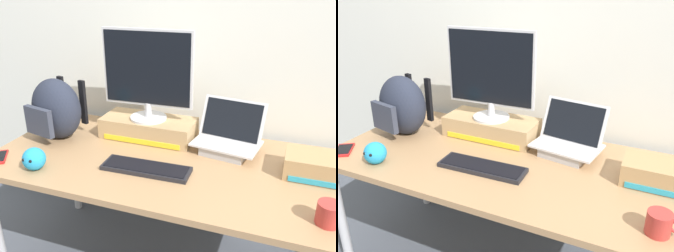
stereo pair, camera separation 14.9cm
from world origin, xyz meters
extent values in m
cube|color=silver|center=(0.00, 0.51, 1.30)|extent=(7.00, 0.10, 2.60)
cube|color=#A87F56|center=(0.00, 0.00, 0.70)|extent=(1.75, 0.82, 0.03)
cylinder|color=#B2B2B7|center=(-0.82, 0.35, 0.34)|extent=(0.05, 0.05, 0.68)
cylinder|color=#B2B2B7|center=(0.82, 0.35, 0.34)|extent=(0.05, 0.05, 0.68)
cube|color=tan|center=(-0.19, 0.22, 0.77)|extent=(0.51, 0.22, 0.11)
cube|color=yellow|center=(-0.19, 0.11, 0.73)|extent=(0.44, 0.00, 0.03)
cylinder|color=silver|center=(-0.19, 0.22, 0.83)|extent=(0.20, 0.20, 0.01)
cylinder|color=silver|center=(-0.19, 0.22, 0.87)|extent=(0.04, 0.04, 0.08)
cube|color=silver|center=(-0.19, 0.22, 1.10)|extent=(0.49, 0.04, 0.40)
cube|color=black|center=(-0.19, 0.21, 1.10)|extent=(0.47, 0.02, 0.38)
cube|color=#ADADB2|center=(0.25, 0.18, 0.73)|extent=(0.25, 0.23, 0.05)
cube|color=silver|center=(0.25, 0.18, 0.76)|extent=(0.35, 0.27, 0.01)
cube|color=#B7B7BC|center=(0.25, 0.20, 0.77)|extent=(0.30, 0.16, 0.00)
cube|color=silver|center=(0.26, 0.24, 0.87)|extent=(0.34, 0.14, 0.20)
cube|color=black|center=(0.26, 0.24, 0.87)|extent=(0.30, 0.12, 0.18)
cube|color=black|center=(-0.06, -0.13, 0.72)|extent=(0.42, 0.14, 0.02)
cube|color=black|center=(-0.06, -0.13, 0.73)|extent=(0.39, 0.12, 0.00)
ellipsoid|color=#232838|center=(-0.66, 0.05, 0.88)|extent=(0.34, 0.27, 0.33)
cube|color=#333847|center=(-0.69, -0.07, 0.84)|extent=(0.18, 0.07, 0.15)
cube|color=black|center=(-0.72, 0.19, 0.89)|extent=(0.04, 0.03, 0.25)
cube|color=black|center=(-0.56, 0.15, 0.89)|extent=(0.04, 0.03, 0.25)
cylinder|color=#B2332D|center=(0.71, -0.26, 0.75)|extent=(0.09, 0.09, 0.09)
sphere|color=#2393CC|center=(-0.55, -0.29, 0.76)|extent=(0.11, 0.11, 0.11)
sphere|color=black|center=(-0.57, -0.34, 0.78)|extent=(0.01, 0.01, 0.01)
sphere|color=black|center=(-0.53, -0.34, 0.78)|extent=(0.01, 0.01, 0.01)
cube|color=#A88456|center=(0.70, 0.08, 0.76)|extent=(0.32, 0.18, 0.10)
cube|color=#2899BC|center=(0.70, -0.01, 0.73)|extent=(0.27, 0.00, 0.02)
camera|label=1|loc=(0.52, -1.45, 1.54)|focal=38.06mm
camera|label=2|loc=(0.66, -1.39, 1.54)|focal=38.06mm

